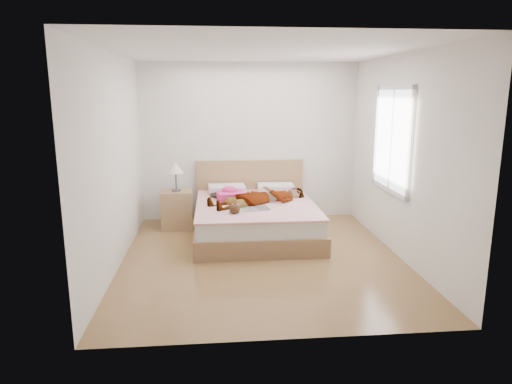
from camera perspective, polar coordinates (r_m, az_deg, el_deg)
ground at (r=6.01m, az=0.76°, el=-8.29°), size 4.00×4.00×0.00m
woman at (r=6.80m, az=0.59°, el=-0.36°), size 1.71×1.25×0.22m
hair at (r=7.22m, az=-4.29°, el=-0.24°), size 0.42×0.50×0.07m
phone at (r=7.14m, az=-3.74°, el=0.71°), size 0.07×0.09×0.05m
room_shell at (r=6.38m, az=16.67°, el=6.29°), size 4.00×4.00×4.00m
bed at (r=6.90m, az=-0.14°, el=-3.11°), size 1.80×2.08×1.00m
towel at (r=6.92m, az=-3.19°, el=-0.35°), size 0.44×0.37×0.21m
magazine at (r=6.41m, az=-0.09°, el=-2.06°), size 0.48×0.37×0.03m
coffee_mug at (r=6.55m, az=-1.67°, el=-1.44°), size 0.11×0.09×0.09m
plush_toy at (r=6.20m, az=-2.67°, el=-2.05°), size 0.16×0.23×0.12m
nightstand at (r=7.34m, az=-9.85°, el=-1.75°), size 0.51×0.45×1.06m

